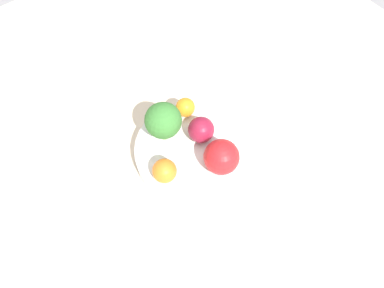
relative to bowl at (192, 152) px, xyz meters
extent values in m
plane|color=gray|center=(0.00, 0.00, -0.04)|extent=(6.00, 6.00, 0.00)
cube|color=beige|center=(0.00, 0.00, -0.03)|extent=(1.20, 1.20, 0.02)
cylinder|color=white|center=(0.00, 0.00, 0.00)|extent=(0.20, 0.20, 0.03)
cylinder|color=#8CB76B|center=(-0.02, 0.05, 0.03)|extent=(0.02, 0.02, 0.02)
sphere|color=#387A33|center=(-0.02, 0.05, 0.06)|extent=(0.06, 0.06, 0.06)
sphere|color=red|center=(0.02, -0.06, 0.05)|extent=(0.06, 0.06, 0.06)
sphere|color=maroon|center=(0.02, 0.01, 0.04)|extent=(0.05, 0.05, 0.05)
sphere|color=orange|center=(0.03, 0.06, 0.03)|extent=(0.03, 0.03, 0.03)
sphere|color=orange|center=(-0.07, -0.02, 0.04)|extent=(0.04, 0.04, 0.04)
camera|label=1|loc=(-0.20, -0.26, 0.57)|focal=35.00mm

